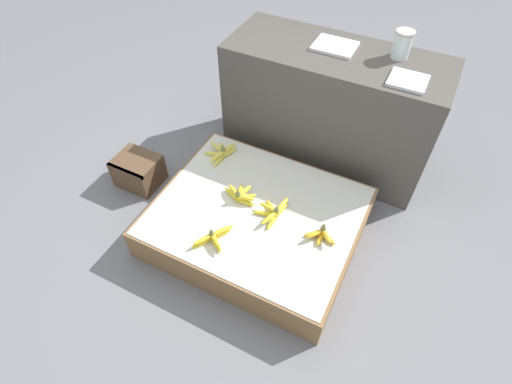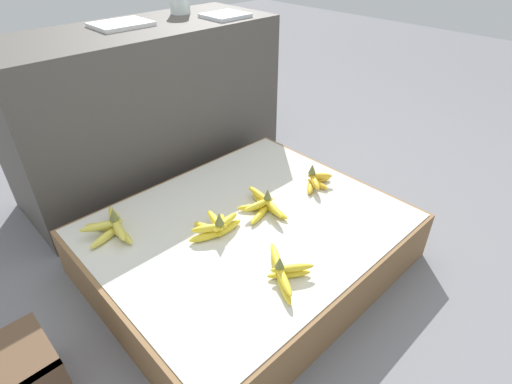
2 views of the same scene
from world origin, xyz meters
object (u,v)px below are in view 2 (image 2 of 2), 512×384
(banana_bunch_middle_midleft, at_px, (216,226))
(banana_bunch_back_left, at_px, (112,227))
(banana_bunch_front_midleft, at_px, (283,271))
(banana_bunch_middle_midright, at_px, (263,205))
(banana_bunch_middle_right, at_px, (316,180))
(foam_tray_white, at_px, (121,24))

(banana_bunch_middle_midleft, bearing_deg, banana_bunch_back_left, 136.56)
(banana_bunch_front_midleft, height_order, banana_bunch_middle_midright, banana_bunch_middle_midright)
(banana_bunch_middle_midleft, distance_m, banana_bunch_middle_right, 0.54)
(banana_bunch_middle_midright, height_order, foam_tray_white, foam_tray_white)
(banana_bunch_middle_midright, distance_m, banana_bunch_back_left, 0.60)
(banana_bunch_middle_midright, bearing_deg, banana_bunch_middle_right, -5.93)
(banana_bunch_middle_midright, height_order, banana_bunch_back_left, banana_bunch_back_left)
(banana_bunch_front_midleft, bearing_deg, banana_bunch_back_left, 116.42)
(banana_bunch_front_midleft, relative_size, banana_bunch_middle_right, 1.24)
(banana_bunch_middle_midleft, distance_m, foam_tray_white, 1.08)
(banana_bunch_middle_right, bearing_deg, banana_bunch_front_midleft, -151.36)
(banana_bunch_front_midleft, bearing_deg, banana_bunch_middle_right, 28.64)
(banana_bunch_front_midleft, height_order, banana_bunch_middle_midleft, banana_bunch_middle_midleft)
(banana_bunch_front_midleft, relative_size, foam_tray_white, 0.92)
(banana_bunch_middle_midright, xyz_separation_m, foam_tray_white, (-0.04, 0.92, 0.58))
(banana_bunch_middle_right, xyz_separation_m, banana_bunch_back_left, (-0.83, 0.33, 0.00))
(banana_bunch_front_midleft, xyz_separation_m, banana_bunch_middle_right, (0.52, 0.29, 0.00))
(banana_bunch_middle_midleft, distance_m, banana_bunch_back_left, 0.40)
(banana_bunch_back_left, bearing_deg, banana_bunch_middle_midright, -29.73)
(banana_bunch_middle_midright, relative_size, banana_bunch_back_left, 1.09)
(banana_bunch_front_midleft, bearing_deg, banana_bunch_middle_midright, 55.43)
(banana_bunch_front_midleft, height_order, banana_bunch_middle_right, banana_bunch_middle_right)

